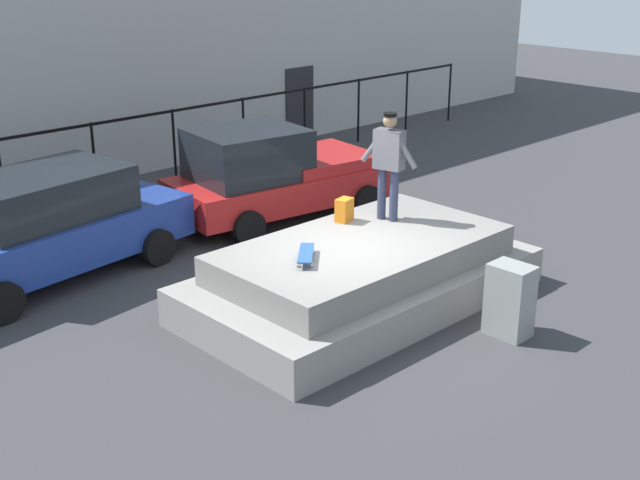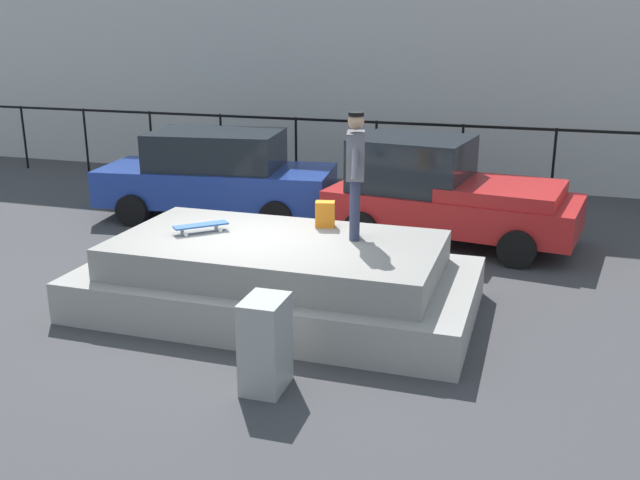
{
  "view_description": "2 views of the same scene",
  "coord_description": "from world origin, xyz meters",
  "px_view_note": "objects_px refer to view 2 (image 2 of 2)",
  "views": [
    {
      "loc": [
        -8.25,
        -8.07,
        5.38
      ],
      "look_at": [
        0.57,
        1.15,
        0.67
      ],
      "focal_mm": 46.58,
      "sensor_mm": 36.0,
      "label": 1
    },
    {
      "loc": [
        3.79,
        -8.8,
        3.9
      ],
      "look_at": [
        0.63,
        1.08,
        0.72
      ],
      "focal_mm": 39.81,
      "sensor_mm": 36.0,
      "label": 2
    }
  ],
  "objects_px": {
    "skateboarder": "(355,166)",
    "utility_box": "(265,344)",
    "car_red_pickup_mid": "(442,192)",
    "skateboard": "(201,226)",
    "backpack": "(325,214)",
    "car_blue_sedan_near": "(217,174)"
  },
  "relations": [
    {
      "from": "skateboard",
      "to": "car_red_pickup_mid",
      "type": "bearing_deg",
      "value": 54.55
    },
    {
      "from": "car_blue_sedan_near",
      "to": "utility_box",
      "type": "relative_size",
      "value": 4.67
    },
    {
      "from": "skateboard",
      "to": "utility_box",
      "type": "bearing_deg",
      "value": -49.72
    },
    {
      "from": "backpack",
      "to": "utility_box",
      "type": "relative_size",
      "value": 0.36
    },
    {
      "from": "backpack",
      "to": "utility_box",
      "type": "xyz_separation_m",
      "value": [
        0.26,
        -3.03,
        -0.68
      ]
    },
    {
      "from": "skateboarder",
      "to": "car_blue_sedan_near",
      "type": "relative_size",
      "value": 0.35
    },
    {
      "from": "car_blue_sedan_near",
      "to": "car_red_pickup_mid",
      "type": "xyz_separation_m",
      "value": [
        4.69,
        -0.26,
        0.02
      ]
    },
    {
      "from": "car_red_pickup_mid",
      "to": "skateboard",
      "type": "bearing_deg",
      "value": -125.45
    },
    {
      "from": "backpack",
      "to": "car_red_pickup_mid",
      "type": "distance_m",
      "value": 3.46
    },
    {
      "from": "utility_box",
      "to": "skateboarder",
      "type": "bearing_deg",
      "value": 82.39
    },
    {
      "from": "car_blue_sedan_near",
      "to": "backpack",
      "type": "bearing_deg",
      "value": -45.35
    },
    {
      "from": "skateboarder",
      "to": "utility_box",
      "type": "xyz_separation_m",
      "value": [
        -0.3,
        -2.61,
        -1.51
      ]
    },
    {
      "from": "car_blue_sedan_near",
      "to": "car_red_pickup_mid",
      "type": "relative_size",
      "value": 1.05
    },
    {
      "from": "car_blue_sedan_near",
      "to": "car_red_pickup_mid",
      "type": "bearing_deg",
      "value": -3.14
    },
    {
      "from": "skateboarder",
      "to": "backpack",
      "type": "xyz_separation_m",
      "value": [
        -0.56,
        0.42,
        -0.83
      ]
    },
    {
      "from": "skateboarder",
      "to": "utility_box",
      "type": "distance_m",
      "value": 3.03
    },
    {
      "from": "skateboard",
      "to": "backpack",
      "type": "height_order",
      "value": "backpack"
    },
    {
      "from": "skateboarder",
      "to": "backpack",
      "type": "bearing_deg",
      "value": 143.0
    },
    {
      "from": "backpack",
      "to": "car_red_pickup_mid",
      "type": "relative_size",
      "value": 0.08
    },
    {
      "from": "car_blue_sedan_near",
      "to": "utility_box",
      "type": "distance_m",
      "value": 7.49
    },
    {
      "from": "car_red_pickup_mid",
      "to": "utility_box",
      "type": "xyz_separation_m",
      "value": [
        -1.01,
        -6.25,
        -0.39
      ]
    },
    {
      "from": "backpack",
      "to": "car_blue_sedan_near",
      "type": "xyz_separation_m",
      "value": [
        -3.43,
        3.47,
        -0.31
      ]
    }
  ]
}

